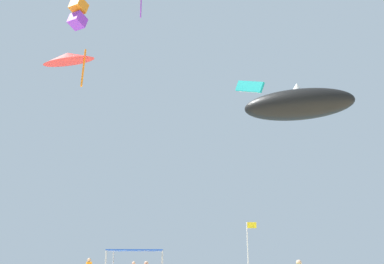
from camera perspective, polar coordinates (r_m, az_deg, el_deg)
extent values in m
cube|color=blue|center=(24.16, -7.18, -14.91)|extent=(2.80, 3.26, 0.06)
sphere|color=tan|center=(36.05, -13.11, -15.75)|extent=(0.27, 0.27, 0.27)
sphere|color=tan|center=(32.33, -7.53, -16.42)|extent=(0.24, 0.24, 0.24)
sphere|color=tan|center=(27.12, -5.92, -16.49)|extent=(0.24, 0.24, 0.24)
sphere|color=tan|center=(22.33, 13.61, -16.05)|extent=(0.26, 0.26, 0.26)
cylinder|color=silver|center=(27.15, 7.21, -15.56)|extent=(0.06, 0.06, 3.89)
cube|color=yellow|center=(27.27, 7.73, -11.82)|extent=(0.55, 0.02, 0.35)
cone|color=red|center=(29.90, -15.67, 9.26)|extent=(4.49, 4.49, 1.65)
cylinder|color=orange|center=(28.57, -13.83, 8.05)|extent=(0.23, 0.27, 2.55)
cube|color=orange|center=(43.99, -14.41, 15.41)|extent=(1.85, 1.93, 1.42)
cube|color=purple|center=(43.24, -14.55, 13.71)|extent=(1.85, 1.93, 1.42)
ellipsoid|color=black|center=(35.78, 13.52, 3.47)|extent=(9.05, 5.81, 3.11)
cone|color=white|center=(36.23, 13.38, 5.45)|extent=(1.66, 1.78, 1.22)
cylinder|color=purple|center=(34.47, -6.59, 15.99)|extent=(0.13, 0.13, 2.15)
cube|color=teal|center=(44.04, 7.44, 5.83)|extent=(2.46, 2.98, 2.22)
cube|color=white|center=(43.86, 7.46, 5.24)|extent=(1.75, 2.29, 1.22)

